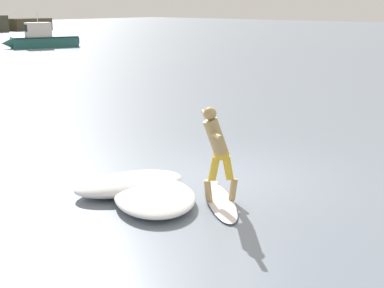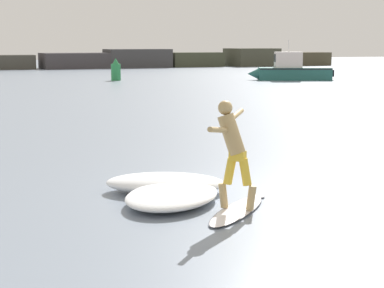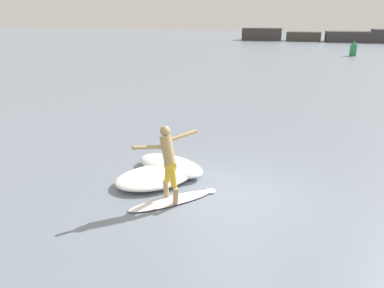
# 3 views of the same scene
# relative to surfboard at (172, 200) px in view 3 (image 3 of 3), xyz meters

# --- Properties ---
(ground_plane) EXTENTS (200.00, 200.00, 0.00)m
(ground_plane) POSITION_rel_surfboard_xyz_m (1.35, 0.81, -0.03)
(ground_plane) COLOR gray
(surfboard) EXTENTS (1.94, 2.03, 0.20)m
(surfboard) POSITION_rel_surfboard_xyz_m (0.00, 0.00, 0.00)
(surfboard) COLOR white
(surfboard) RESTS_ON ground
(surfer) EXTENTS (1.19, 1.37, 1.84)m
(surfer) POSITION_rel_surfboard_xyz_m (-0.10, 0.03, 1.13)
(surfer) COLOR tan
(surfer) RESTS_ON surfboard
(channel_marker_buoy) EXTENTS (0.73, 0.73, 1.69)m
(channel_marker_buoy) POSITION_rel_surfboard_xyz_m (6.77, 38.42, 0.72)
(channel_marker_buoy) COLOR #288447
(channel_marker_buoy) RESTS_ON ground
(wave_foam_at_tail) EXTENTS (2.62, 2.73, 0.31)m
(wave_foam_at_tail) POSITION_rel_surfboard_xyz_m (-0.88, 0.92, 0.12)
(wave_foam_at_tail) COLOR white
(wave_foam_at_tail) RESTS_ON ground
(wave_foam_at_nose) EXTENTS (2.58, 1.99, 0.37)m
(wave_foam_at_nose) POSITION_rel_surfboard_xyz_m (-0.74, 1.77, 0.15)
(wave_foam_at_nose) COLOR white
(wave_foam_at_nose) RESTS_ON ground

